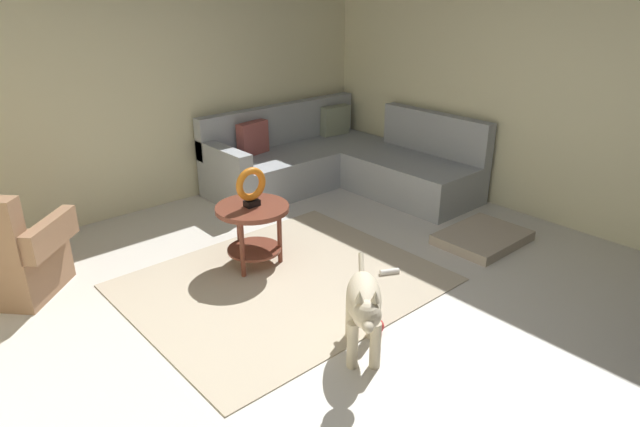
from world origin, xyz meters
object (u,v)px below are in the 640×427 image
sectional_couch (338,163)px  dog (364,305)px  armchair (7,257)px  dog_toy_rope (390,272)px  dog_toy_ball (377,326)px  dog_bed_mat (482,238)px  side_table (253,220)px  torus_sculpture (251,186)px

sectional_couch → dog: sectional_couch is taller
sectional_couch → armchair: 3.48m
dog → dog_toy_rope: 1.15m
sectional_couch → dog_toy_rope: sectional_couch is taller
armchair → dog_toy_ball: 2.78m
armchair → dog_bed_mat: size_ratio=1.24×
side_table → dog_bed_mat: size_ratio=0.75×
side_table → dog_toy_ball: size_ratio=5.91×
sectional_couch → dog: size_ratio=3.41×
side_table → dog: bearing=-97.5°
armchair → dog_bed_mat: bearing=19.0°
armchair → dog: (1.46, -2.28, 0.05)m
sectional_couch → dog: 3.12m
torus_sculpture → dog_bed_mat: size_ratio=0.41×
torus_sculpture → side_table: bearing=180.0°
torus_sculpture → dog: torus_sculpture is taller
torus_sculpture → dog_toy_rope: 1.32m
side_table → armchair: bearing=153.7°
sectional_couch → torus_sculpture: bearing=-153.2°
dog_bed_mat → dog: size_ratio=1.21×
sectional_couch → torus_sculpture: size_ratio=6.90×
sectional_couch → dog_bed_mat: bearing=-90.2°
armchair → dog_toy_ball: size_ratio=9.78×
sectional_couch → dog_bed_mat: 1.96m
side_table → dog_toy_rope: bearing=-50.0°
torus_sculpture → dog_bed_mat: bearing=-29.2°
dog → dog_toy_ball: bearing=-113.8°
torus_sculpture → dog_toy_rope: bearing=-50.0°
dog_toy_rope → torus_sculpture: bearing=130.0°
sectional_couch → dog: (-2.02, -2.38, 0.09)m
armchair → side_table: size_ratio=1.66×
dog → sectional_couch: bearing=-87.8°
dog_toy_ball → dog_bed_mat: bearing=10.6°
armchair → torus_sculpture: size_ratio=3.05×
dog_bed_mat → dog_toy_ball: (-1.76, -0.33, 0.01)m
torus_sculpture → dog_toy_ball: size_ratio=3.21×
sectional_couch → armchair: bearing=-178.3°
dog_toy_rope → side_table: bearing=130.0°
armchair → dog_toy_rope: 2.93m
dog_bed_mat → dog: 2.09m
torus_sculpture → dog_toy_ball: 1.50m
dog_toy_rope → dog_bed_mat: bearing=-7.9°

